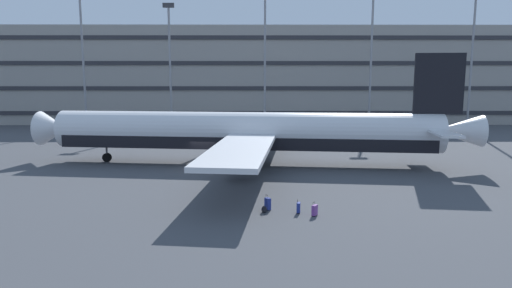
{
  "coord_description": "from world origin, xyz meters",
  "views": [
    {
      "loc": [
        4.85,
        -41.27,
        8.5
      ],
      "look_at": [
        5.07,
        -4.5,
        3.0
      ],
      "focal_mm": 31.04,
      "sensor_mm": 36.0,
      "label": 1
    }
  ],
  "objects_px": {
    "suitcase_scuffed": "(268,204)",
    "airliner": "(249,133)",
    "suitcase_purple": "(315,210)",
    "backpack_teal": "(264,210)",
    "suitcase_silver": "(299,207)"
  },
  "relations": [
    {
      "from": "backpack_teal",
      "to": "suitcase_scuffed",
      "type": "bearing_deg",
      "value": 68.84
    },
    {
      "from": "suitcase_scuffed",
      "to": "backpack_teal",
      "type": "bearing_deg",
      "value": -111.16
    },
    {
      "from": "suitcase_purple",
      "to": "suitcase_scuffed",
      "type": "bearing_deg",
      "value": 156.24
    },
    {
      "from": "suitcase_scuffed",
      "to": "backpack_teal",
      "type": "xyz_separation_m",
      "value": [
        -0.25,
        -0.64,
        -0.21
      ]
    },
    {
      "from": "airliner",
      "to": "backpack_teal",
      "type": "relative_size",
      "value": 86.36
    },
    {
      "from": "suitcase_scuffed",
      "to": "airliner",
      "type": "bearing_deg",
      "value": 95.29
    },
    {
      "from": "suitcase_purple",
      "to": "suitcase_silver",
      "type": "height_order",
      "value": "suitcase_silver"
    },
    {
      "from": "airliner",
      "to": "suitcase_scuffed",
      "type": "bearing_deg",
      "value": -84.71
    },
    {
      "from": "airliner",
      "to": "backpack_teal",
      "type": "distance_m",
      "value": 16.08
    },
    {
      "from": "airliner",
      "to": "backpack_teal",
      "type": "height_order",
      "value": "airliner"
    },
    {
      "from": "suitcase_scuffed",
      "to": "backpack_teal",
      "type": "height_order",
      "value": "suitcase_scuffed"
    },
    {
      "from": "suitcase_silver",
      "to": "backpack_teal",
      "type": "relative_size",
      "value": 1.79
    },
    {
      "from": "suitcase_purple",
      "to": "backpack_teal",
      "type": "xyz_separation_m",
      "value": [
        -3.13,
        0.63,
        -0.15
      ]
    },
    {
      "from": "airliner",
      "to": "suitcase_scuffed",
      "type": "xyz_separation_m",
      "value": [
        1.4,
        -15.12,
        -2.76
      ]
    },
    {
      "from": "suitcase_purple",
      "to": "suitcase_silver",
      "type": "xyz_separation_m",
      "value": [
        -0.94,
        0.6,
        -0.01
      ]
    }
  ]
}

